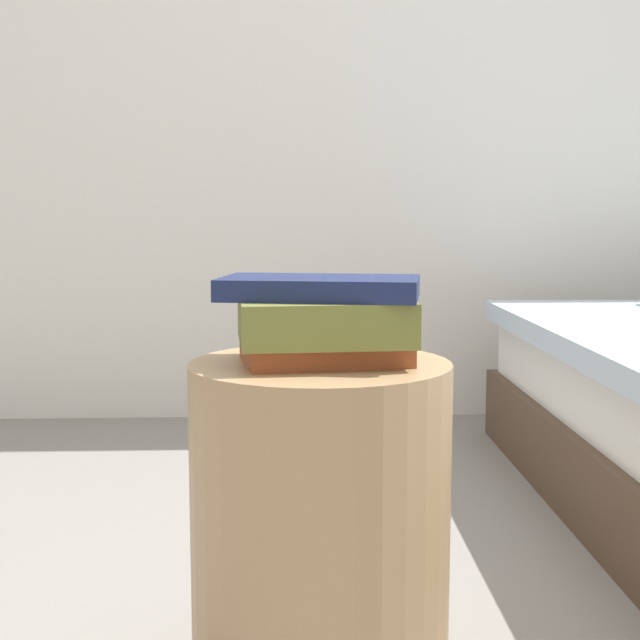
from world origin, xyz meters
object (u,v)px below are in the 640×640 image
(book_rust, at_px, (325,352))
(book_navy, at_px, (321,288))
(side_table, at_px, (320,540))
(book_olive, at_px, (324,320))

(book_rust, distance_m, book_navy, 0.09)
(side_table, bearing_deg, book_olive, 2.32)
(book_rust, relative_size, book_navy, 0.82)
(book_rust, xyz_separation_m, book_navy, (-0.01, 0.00, 0.09))
(book_olive, xyz_separation_m, book_navy, (-0.00, 0.00, 0.05))
(side_table, height_order, book_olive, book_olive)
(side_table, distance_m, book_rust, 0.29)
(side_table, distance_m, book_olive, 0.33)
(side_table, xyz_separation_m, book_rust, (0.01, 0.00, 0.29))
(side_table, relative_size, book_rust, 2.32)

